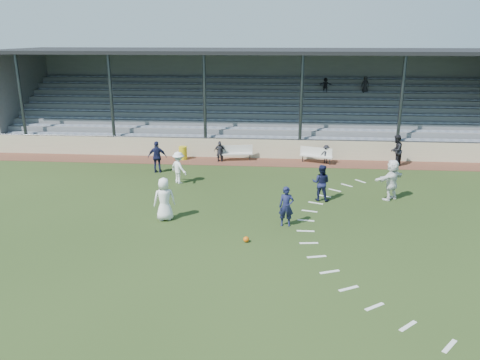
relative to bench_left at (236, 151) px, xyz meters
name	(u,v)px	position (x,y,z in m)	size (l,w,h in m)	color
ground	(235,229)	(0.93, -10.81, -0.58)	(90.00, 90.00, 0.00)	#243616
cinder_track	(251,162)	(0.93, -0.31, -0.57)	(34.00, 2.00, 0.02)	#562F22
retaining_wall	(252,149)	(0.93, 0.74, 0.02)	(34.00, 0.18, 1.20)	#BEB292
bench_left	(236,151)	(0.00, 0.00, 0.00)	(2.04, 0.79, 0.95)	beige
bench_right	(316,154)	(4.92, -0.20, 0.00)	(2.02, 1.10, 0.95)	beige
trash_bin	(183,153)	(-3.38, -0.07, -0.16)	(0.51, 0.51, 0.82)	gold
football	(246,239)	(1.48, -12.05, -0.47)	(0.22, 0.22, 0.22)	#D15B0C
player_white_lead	(164,199)	(-2.11, -10.08, 0.34)	(0.90, 0.59, 1.85)	white
player_navy_lead	(286,207)	(2.99, -10.29, 0.25)	(0.61, 0.40, 1.67)	#15193B
player_navy_mid	(321,183)	(4.65, -7.05, 0.29)	(0.85, 0.66, 1.75)	#15193B
player_white_wing	(179,168)	(-2.59, -4.95, 0.27)	(1.10, 0.63, 1.70)	white
player_navy_wing	(157,157)	(-4.23, -3.03, 0.32)	(1.06, 0.44, 1.81)	#15193B
player_white_back	(392,180)	(7.99, -6.62, 0.40)	(1.82, 0.58, 1.96)	white
official	(396,150)	(9.58, -0.51, 0.38)	(0.92, 0.71, 1.89)	black
sub_left_near	(220,152)	(-1.00, -0.42, 0.04)	(0.44, 0.29, 1.21)	black
sub_left_far	(220,151)	(-1.01, -0.25, 0.06)	(0.73, 0.30, 1.24)	black
sub_right	(326,154)	(5.50, -0.21, 0.00)	(0.73, 0.42, 1.13)	black
grandstand	(256,112)	(0.93, 5.45, 1.62)	(34.60, 9.00, 6.61)	slate
penalty_arc	(338,232)	(5.05, -10.81, -0.58)	(3.89, 14.63, 0.01)	silver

